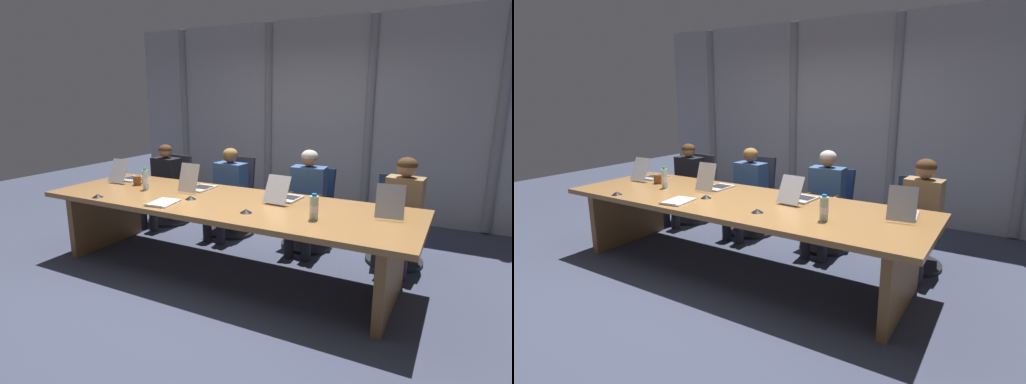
{
  "view_description": "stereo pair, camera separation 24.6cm",
  "coord_description": "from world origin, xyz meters",
  "views": [
    {
      "loc": [
        2.1,
        -3.28,
        1.77
      ],
      "look_at": [
        0.32,
        0.1,
        0.85
      ],
      "focal_mm": 28.44,
      "sensor_mm": 36.0,
      "label": 1
    },
    {
      "loc": [
        2.32,
        -3.15,
        1.77
      ],
      "look_at": [
        0.32,
        0.1,
        0.85
      ],
      "focal_mm": 28.44,
      "sensor_mm": 36.0,
      "label": 2
    }
  ],
  "objects": [
    {
      "name": "water_bottle_secondary",
      "position": [
        1.01,
        -0.17,
        0.85
      ],
      "size": [
        0.08,
        0.08,
        0.22
      ],
      "color": "#ADD1B2",
      "rests_on": "conference_table"
    },
    {
      "name": "coffee_mug_near",
      "position": [
        -1.25,
        0.13,
        0.8
      ],
      "size": [
        0.14,
        0.09,
        0.1
      ],
      "color": "brown",
      "rests_on": "conference_table"
    },
    {
      "name": "laptop_left_end",
      "position": [
        -1.52,
        0.26,
        0.8
      ],
      "size": [
        0.25,
        0.44,
        0.28
      ],
      "rotation": [
        0.0,
        0.0,
        1.6
      ],
      "color": "#A8ADB7",
      "rests_on": "conference_table"
    },
    {
      "name": "conference_mic_middle",
      "position": [
        -1.19,
        -0.49,
        0.76
      ],
      "size": [
        0.11,
        0.11,
        0.03
      ],
      "primitive_type": "cone",
      "color": "black",
      "rests_on": "conference_table"
    },
    {
      "name": "office_chair_right_mid",
      "position": [
        1.5,
        1.08,
        0.34
      ],
      "size": [
        0.6,
        0.61,
        0.92
      ],
      "rotation": [
        0.0,
        0.0,
        -1.41
      ],
      "color": "navy",
      "rests_on": "ground_plane"
    },
    {
      "name": "office_chair_left_mid",
      "position": [
        -0.54,
        1.09,
        0.36
      ],
      "size": [
        0.6,
        0.6,
        0.97
      ],
      "rotation": [
        0.0,
        0.0,
        -1.52
      ],
      "color": "#2D2D38",
      "rests_on": "ground_plane"
    },
    {
      "name": "laptop_right_mid",
      "position": [
        1.56,
        0.25,
        0.8
      ],
      "size": [
        0.28,
        0.43,
        0.3
      ],
      "rotation": [
        0.0,
        0.0,
        1.69
      ],
      "color": "#A8ADB7",
      "rests_on": "conference_table"
    },
    {
      "name": "person_center",
      "position": [
        0.53,
        0.93,
        0.66
      ],
      "size": [
        0.42,
        0.56,
        1.16
      ],
      "rotation": [
        0.0,
        0.0,
        -1.5
      ],
      "color": "#335184",
      "rests_on": "ground_plane"
    },
    {
      "name": "person_left_mid",
      "position": [
        -0.53,
        0.92,
        0.63
      ],
      "size": [
        0.42,
        0.56,
        1.12
      ],
      "rotation": [
        0.0,
        0.0,
        -1.62
      ],
      "color": "#335184",
      "rests_on": "ground_plane"
    },
    {
      "name": "office_chair_left_end",
      "position": [
        -1.56,
        1.08,
        0.35
      ],
      "size": [
        0.6,
        0.6,
        0.93
      ],
      "rotation": [
        0.0,
        0.0,
        -1.69
      ],
      "color": "#2D2D38",
      "rests_on": "ground_plane"
    },
    {
      "name": "conference_mic_left_side",
      "position": [
        -0.31,
        -0.11,
        0.76
      ],
      "size": [
        0.11,
        0.11,
        0.03
      ],
      "primitive_type": "cone",
      "color": "black",
      "rests_on": "conference_table"
    },
    {
      "name": "person_right_mid",
      "position": [
        1.56,
        0.93,
        0.66
      ],
      "size": [
        0.4,
        0.56,
        1.15
      ],
      "rotation": [
        0.0,
        0.0,
        -1.64
      ],
      "color": "olive",
      "rests_on": "ground_plane"
    },
    {
      "name": "conference_table",
      "position": [
        0.0,
        0.0,
        0.6
      ],
      "size": [
        3.78,
        1.19,
        0.75
      ],
      "color": "olive",
      "rests_on": "ground_plane"
    },
    {
      "name": "person_left_end",
      "position": [
        -1.57,
        0.92,
        0.62
      ],
      "size": [
        0.42,
        0.57,
        1.1
      ],
      "rotation": [
        0.0,
        0.0,
        -1.65
      ],
      "color": "black",
      "rests_on": "ground_plane"
    },
    {
      "name": "spiral_notepad",
      "position": [
        -0.44,
        -0.37,
        0.75
      ],
      "size": [
        0.26,
        0.33,
        0.03
      ],
      "rotation": [
        0.0,
        0.0,
        0.13
      ],
      "color": "silver",
      "rests_on": "conference_table"
    },
    {
      "name": "ground_plane",
      "position": [
        0.0,
        0.0,
        0.0
      ],
      "size": [
        12.91,
        12.91,
        0.0
      ],
      "primitive_type": "plane",
      "color": "#383D51"
    },
    {
      "name": "office_chair_center",
      "position": [
        0.52,
        1.08,
        0.35
      ],
      "size": [
        0.6,
        0.61,
        0.93
      ],
      "rotation": [
        0.0,
        0.0,
        -1.73
      ],
      "color": "navy",
      "rests_on": "ground_plane"
    },
    {
      "name": "conference_mic_right_side",
      "position": [
        0.41,
        -0.27,
        0.76
      ],
      "size": [
        0.11,
        0.11,
        0.03
      ],
      "primitive_type": "cone",
      "color": "black",
      "rests_on": "conference_table"
    },
    {
      "name": "laptop_center",
      "position": [
        0.54,
        0.27,
        0.8
      ],
      "size": [
        0.27,
        0.45,
        0.27
      ],
      "rotation": [
        0.0,
        0.0,
        1.5
      ],
      "color": "#BCBCC1",
      "rests_on": "conference_table"
    },
    {
      "name": "water_bottle_primary",
      "position": [
        -1.0,
        0.0,
        0.85
      ],
      "size": [
        0.07,
        0.07,
        0.24
      ],
      "color": "silver",
      "rests_on": "conference_table"
    },
    {
      "name": "curtain_backdrop",
      "position": [
        0.0,
        2.6,
        1.42
      ],
      "size": [
        6.46,
        0.17,
        2.83
      ],
      "color": "#9999A0",
      "rests_on": "ground_plane"
    },
    {
      "name": "laptop_left_mid",
      "position": [
        -0.48,
        0.24,
        0.81
      ],
      "size": [
        0.24,
        0.43,
        0.31
      ],
      "rotation": [
        0.0,
        0.0,
        1.55
      ],
      "color": "beige",
      "rests_on": "conference_table"
    }
  ]
}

